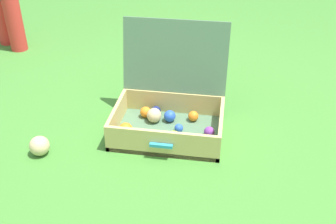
{
  "coord_description": "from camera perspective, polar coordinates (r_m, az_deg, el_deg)",
  "views": [
    {
      "loc": [
        0.25,
        -1.67,
        1.22
      ],
      "look_at": [
        -0.02,
        0.01,
        0.14
      ],
      "focal_mm": 42.95,
      "sensor_mm": 36.0,
      "label": 1
    }
  ],
  "objects": [
    {
      "name": "ground_plane",
      "position": [
        2.09,
        0.39,
        -3.41
      ],
      "size": [
        16.0,
        16.0,
        0.0
      ],
      "primitive_type": "plane",
      "color": "#3D7A2D"
    },
    {
      "name": "open_suitcase",
      "position": [
        2.08,
        0.13,
        0.48
      ],
      "size": [
        0.56,
        0.5,
        0.53
      ],
      "color": "#4C7051",
      "rests_on": "ground"
    },
    {
      "name": "stray_ball_on_grass",
      "position": [
        2.03,
        -17.77,
        -4.59
      ],
      "size": [
        0.1,
        0.1,
        0.1
      ],
      "primitive_type": "sphere",
      "color": "#D1B784",
      "rests_on": "ground"
    }
  ]
}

